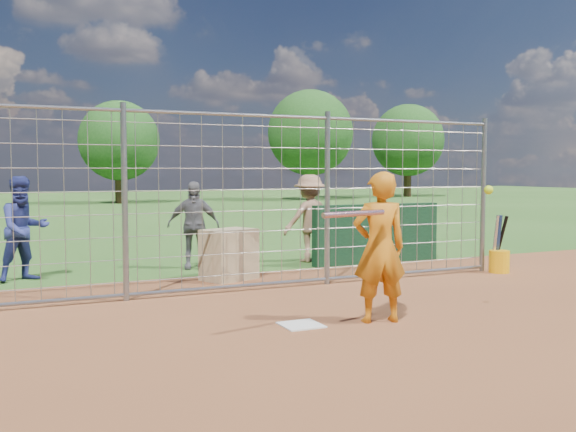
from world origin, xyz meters
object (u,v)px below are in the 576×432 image
batter (380,247)px  equipment_bin (229,255)px  bucket_with_bats (499,258)px  bystander_a (24,229)px  bystander_c (310,218)px  bystander_b (193,225)px

batter → equipment_bin: (-0.59, 3.41, -0.45)m
batter → bucket_with_bats: bearing=-137.4°
batter → equipment_bin: bearing=-67.3°
batter → equipment_bin: batter is taller
bystander_a → bystander_c: (4.99, 0.03, 0.01)m
bystander_b → equipment_bin: bystander_b is taller
bystander_a → equipment_bin: 3.22m
equipment_bin → bystander_c: bearing=9.1°
bystander_c → bucket_with_bats: bearing=128.2°
bystander_a → bucket_with_bats: (7.30, -2.49, -0.57)m
bystander_b → bystander_c: bearing=17.2°
bystander_a → bucket_with_bats: size_ratio=1.67×
bystander_b → bucket_with_bats: bearing=-10.6°
bucket_with_bats → bystander_b: bearing=150.3°
batter → bystander_b: 4.82m
batter → bystander_c: size_ratio=1.04×
bystander_b → bystander_c: (2.24, -0.07, 0.06)m
batter → bystander_c: bearing=-94.6°
batter → equipment_bin: size_ratio=2.13×
bystander_a → bystander_c: bearing=-20.0°
batter → bystander_c: 4.90m
equipment_bin → bucket_with_bats: size_ratio=0.82×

